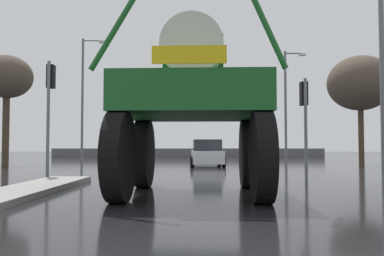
{
  "coord_description": "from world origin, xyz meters",
  "views": [
    {
      "loc": [
        0.71,
        -3.27,
        1.17
      ],
      "look_at": [
        0.63,
        7.72,
        1.65
      ],
      "focal_mm": 38.13,
      "sensor_mm": 36.0,
      "label": 1
    }
  ],
  "objects_px": {
    "streetlight_far_right": "(287,101)",
    "bare_tree_left": "(7,78)",
    "oversize_sprayer": "(193,105)",
    "sedan_ahead": "(207,154)",
    "traffic_signal_near_left": "(50,93)",
    "traffic_signal_far_left": "(251,120)",
    "traffic_signal_near_right": "(304,106)",
    "streetlight_far_left": "(84,94)",
    "bare_tree_right": "(360,83)"
  },
  "relations": [
    {
      "from": "oversize_sprayer",
      "to": "streetlight_far_left",
      "type": "bearing_deg",
      "value": 24.09
    },
    {
      "from": "oversize_sprayer",
      "to": "traffic_signal_near_right",
      "type": "relative_size",
      "value": 1.44
    },
    {
      "from": "streetlight_far_right",
      "to": "traffic_signal_near_right",
      "type": "bearing_deg",
      "value": -100.51
    },
    {
      "from": "oversize_sprayer",
      "to": "sedan_ahead",
      "type": "distance_m",
      "value": 13.79
    },
    {
      "from": "traffic_signal_far_left",
      "to": "streetlight_far_right",
      "type": "height_order",
      "value": "streetlight_far_right"
    },
    {
      "from": "traffic_signal_far_left",
      "to": "streetlight_far_left",
      "type": "height_order",
      "value": "streetlight_far_left"
    },
    {
      "from": "traffic_signal_near_right",
      "to": "bare_tree_right",
      "type": "distance_m",
      "value": 11.55
    },
    {
      "from": "traffic_signal_far_left",
      "to": "sedan_ahead",
      "type": "bearing_deg",
      "value": -120.14
    },
    {
      "from": "oversize_sprayer",
      "to": "traffic_signal_near_right",
      "type": "xyz_separation_m",
      "value": [
        3.93,
        4.57,
        0.43
      ]
    },
    {
      "from": "traffic_signal_near_left",
      "to": "streetlight_far_left",
      "type": "relative_size",
      "value": 0.45
    },
    {
      "from": "traffic_signal_near_left",
      "to": "bare_tree_right",
      "type": "distance_m",
      "value": 17.92
    },
    {
      "from": "traffic_signal_near_left",
      "to": "streetlight_far_left",
      "type": "bearing_deg",
      "value": 101.31
    },
    {
      "from": "sedan_ahead",
      "to": "streetlight_far_right",
      "type": "relative_size",
      "value": 0.52
    },
    {
      "from": "oversize_sprayer",
      "to": "traffic_signal_near_right",
      "type": "height_order",
      "value": "oversize_sprayer"
    },
    {
      "from": "traffic_signal_far_left",
      "to": "streetlight_far_left",
      "type": "xyz_separation_m",
      "value": [
        -12.51,
        1.27,
        2.06
      ]
    },
    {
      "from": "traffic_signal_near_left",
      "to": "bare_tree_left",
      "type": "distance_m",
      "value": 12.21
    },
    {
      "from": "oversize_sprayer",
      "to": "sedan_ahead",
      "type": "height_order",
      "value": "oversize_sprayer"
    },
    {
      "from": "streetlight_far_left",
      "to": "bare_tree_right",
      "type": "height_order",
      "value": "streetlight_far_left"
    },
    {
      "from": "streetlight_far_left",
      "to": "streetlight_far_right",
      "type": "relative_size",
      "value": 1.17
    },
    {
      "from": "streetlight_far_right",
      "to": "bare_tree_right",
      "type": "height_order",
      "value": "streetlight_far_right"
    },
    {
      "from": "traffic_signal_near_right",
      "to": "streetlight_far_right",
      "type": "distance_m",
      "value": 15.17
    },
    {
      "from": "oversize_sprayer",
      "to": "bare_tree_left",
      "type": "height_order",
      "value": "bare_tree_left"
    },
    {
      "from": "streetlight_far_left",
      "to": "bare_tree_right",
      "type": "xyz_separation_m",
      "value": [
        18.24,
        -6.6,
        -0.26
      ]
    },
    {
      "from": "traffic_signal_far_left",
      "to": "bare_tree_right",
      "type": "height_order",
      "value": "bare_tree_right"
    },
    {
      "from": "sedan_ahead",
      "to": "traffic_signal_near_right",
      "type": "xyz_separation_m",
      "value": [
        3.21,
        -9.12,
        1.87
      ]
    },
    {
      "from": "traffic_signal_far_left",
      "to": "streetlight_far_right",
      "type": "relative_size",
      "value": 0.52
    },
    {
      "from": "traffic_signal_near_left",
      "to": "traffic_signal_near_right",
      "type": "bearing_deg",
      "value": 0.06
    },
    {
      "from": "oversize_sprayer",
      "to": "traffic_signal_near_left",
      "type": "bearing_deg",
      "value": 50.51
    },
    {
      "from": "streetlight_far_right",
      "to": "bare_tree_left",
      "type": "relative_size",
      "value": 1.19
    },
    {
      "from": "sedan_ahead",
      "to": "streetlight_far_right",
      "type": "height_order",
      "value": "streetlight_far_right"
    },
    {
      "from": "sedan_ahead",
      "to": "traffic_signal_far_left",
      "type": "xyz_separation_m",
      "value": [
        3.4,
        5.85,
        2.35
      ]
    },
    {
      "from": "sedan_ahead",
      "to": "traffic_signal_near_left",
      "type": "height_order",
      "value": "traffic_signal_near_left"
    },
    {
      "from": "sedan_ahead",
      "to": "traffic_signal_near_left",
      "type": "relative_size",
      "value": 1.0
    },
    {
      "from": "streetlight_far_left",
      "to": "traffic_signal_far_left",
      "type": "bearing_deg",
      "value": -5.8
    },
    {
      "from": "oversize_sprayer",
      "to": "bare_tree_right",
      "type": "xyz_separation_m",
      "value": [
        9.86,
        14.22,
        2.7
      ]
    },
    {
      "from": "traffic_signal_near_left",
      "to": "streetlight_far_right",
      "type": "height_order",
      "value": "streetlight_far_right"
    },
    {
      "from": "traffic_signal_near_left",
      "to": "bare_tree_left",
      "type": "height_order",
      "value": "bare_tree_left"
    },
    {
      "from": "oversize_sprayer",
      "to": "traffic_signal_near_right",
      "type": "bearing_deg",
      "value": -38.5
    },
    {
      "from": "oversize_sprayer",
      "to": "streetlight_far_right",
      "type": "distance_m",
      "value": 20.62
    },
    {
      "from": "streetlight_far_left",
      "to": "bare_tree_left",
      "type": "distance_m",
      "value": 6.8
    },
    {
      "from": "streetlight_far_right",
      "to": "bare_tree_left",
      "type": "height_order",
      "value": "streetlight_far_right"
    },
    {
      "from": "sedan_ahead",
      "to": "bare_tree_right",
      "type": "relative_size",
      "value": 0.64
    },
    {
      "from": "sedan_ahead",
      "to": "streetlight_far_left",
      "type": "relative_size",
      "value": 0.44
    },
    {
      "from": "sedan_ahead",
      "to": "streetlight_far_right",
      "type": "bearing_deg",
      "value": -48.18
    },
    {
      "from": "traffic_signal_far_left",
      "to": "bare_tree_right",
      "type": "relative_size",
      "value": 0.64
    },
    {
      "from": "sedan_ahead",
      "to": "bare_tree_left",
      "type": "relative_size",
      "value": 0.62
    },
    {
      "from": "traffic_signal_near_left",
      "to": "traffic_signal_far_left",
      "type": "bearing_deg",
      "value": 58.3
    },
    {
      "from": "traffic_signal_near_right",
      "to": "traffic_signal_far_left",
      "type": "distance_m",
      "value": 14.98
    },
    {
      "from": "streetlight_far_left",
      "to": "traffic_signal_near_left",
      "type": "bearing_deg",
      "value": -78.69
    },
    {
      "from": "streetlight_far_left",
      "to": "bare_tree_left",
      "type": "height_order",
      "value": "streetlight_far_left"
    }
  ]
}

